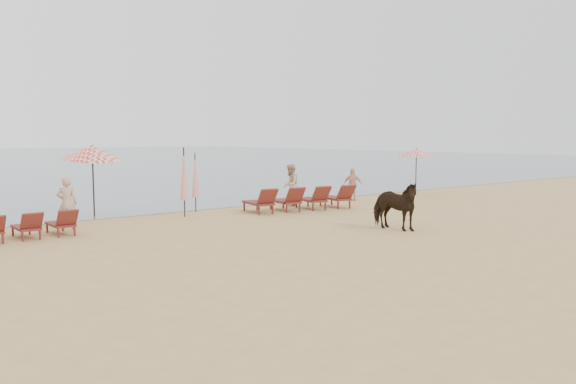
% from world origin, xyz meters
% --- Properties ---
extents(ground, '(120.00, 120.00, 0.00)m').
position_xyz_m(ground, '(0.00, 0.00, 0.00)').
color(ground, tan).
rests_on(ground, ground).
extents(lounger_cluster_left, '(3.54, 1.56, 0.56)m').
position_xyz_m(lounger_cluster_left, '(-8.12, 7.47, 0.39)').
color(lounger_cluster_left, maroon).
rests_on(lounger_cluster_left, ground).
extents(lounger_cluster_right, '(4.53, 2.48, 0.68)m').
position_xyz_m(lounger_cluster_right, '(2.63, 7.52, 0.47)').
color(lounger_cluster_right, maroon).
rests_on(lounger_cluster_right, ground).
extents(umbrella_open_left_b, '(2.16, 2.20, 2.76)m').
position_xyz_m(umbrella_open_left_b, '(-4.59, 10.74, 2.38)').
color(umbrella_open_left_b, black).
rests_on(umbrella_open_left_b, ground).
extents(umbrella_open_right, '(1.96, 1.96, 2.39)m').
position_xyz_m(umbrella_open_right, '(11.20, 8.73, 2.15)').
color(umbrella_open_right, black).
rests_on(umbrella_open_right, ground).
extents(umbrella_closed_left, '(0.31, 0.31, 2.57)m').
position_xyz_m(umbrella_closed_left, '(-1.92, 8.76, 1.58)').
color(umbrella_closed_left, black).
rests_on(umbrella_closed_left, ground).
extents(umbrella_closed_right, '(0.28, 0.28, 2.33)m').
position_xyz_m(umbrella_closed_right, '(-0.92, 9.76, 1.44)').
color(umbrella_closed_right, black).
rests_on(umbrella_closed_right, ground).
extents(cow, '(1.04, 1.92, 1.55)m').
position_xyz_m(cow, '(1.94, 2.02, 0.78)').
color(cow, black).
rests_on(cow, ground).
extents(beachgoer_left, '(0.73, 0.64, 1.69)m').
position_xyz_m(beachgoer_left, '(-6.21, 8.48, 0.85)').
color(beachgoer_left, tan).
rests_on(beachgoer_left, ground).
extents(beachgoer_right_a, '(1.10, 1.07, 1.79)m').
position_xyz_m(beachgoer_right_a, '(3.24, 8.99, 0.90)').
color(beachgoer_right_a, tan).
rests_on(beachgoer_right_a, ground).
extents(beachgoer_right_b, '(0.91, 0.85, 1.50)m').
position_xyz_m(beachgoer_right_b, '(6.74, 8.77, 0.75)').
color(beachgoer_right_b, '#D9A287').
rests_on(beachgoer_right_b, ground).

